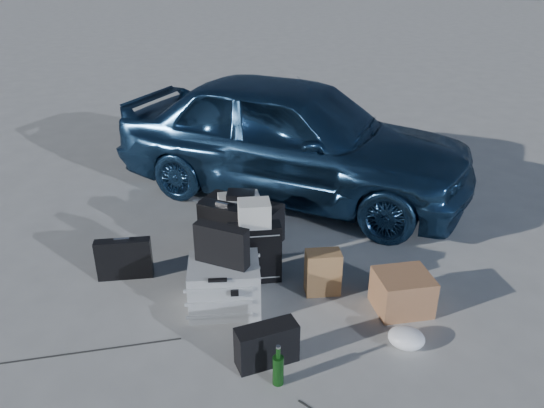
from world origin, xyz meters
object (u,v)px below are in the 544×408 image
Objects in this scene: duffel_bag at (242,221)px; pelican_case at (224,285)px; cardboard_box at (402,292)px; car at (292,137)px; green_bottle at (278,366)px; briefcase at (124,259)px; suitcase_right at (255,253)px; suitcase_left at (223,233)px.

pelican_case is at bearing -67.31° from duffel_bag.
pelican_case reaches higher than cardboard_box.
pelican_case is (-0.38, -2.29, -0.49)m from car.
green_bottle is at bearing -134.92° from cardboard_box.
cardboard_box is 1.41× the size of green_bottle.
cardboard_box reaches higher than green_bottle.
green_bottle is at bearing -53.44° from duffel_bag.
duffel_bag reaches higher than briefcase.
briefcase is 0.60× the size of duffel_bag.
suitcase_right is 1.79× the size of green_bottle.
green_bottle is (0.31, -1.21, -0.12)m from suitcase_right.
suitcase_left reaches higher than duffel_bag.
briefcase is at bearing 164.97° from car.
suitcase_right is at bearing -166.56° from car.
car is at bearing 115.46° from cardboard_box.
suitcase_left reaches higher than suitcase_right.
briefcase is 0.88× the size of suitcase_right.
car reaches higher than cardboard_box.
suitcase_left is 1.06× the size of suitcase_right.
duffel_bag is (0.10, 0.43, -0.09)m from suitcase_left.
cardboard_box is (1.45, -1.01, -0.04)m from duffel_bag.
suitcase_left reaches higher than pelican_case.
pelican_case is at bearing -32.77° from briefcase.
briefcase reaches higher than green_bottle.
suitcase_left is 0.44m from suitcase_right.
duffel_bag reaches higher than green_bottle.
car is 3.14m from green_bottle.
cardboard_box is at bearing -135.50° from car.
pelican_case is at bearing -60.23° from suitcase_left.
suitcase_left is (-0.13, 0.70, 0.08)m from pelican_case.
briefcase is at bearing 150.13° from pelican_case.
pelican_case is 1.17× the size of briefcase.
briefcase is at bearing 170.17° from suitcase_right.
car is at bearing 92.37° from green_bottle.
duffel_bag is (-0.03, 1.12, -0.01)m from pelican_case.
suitcase_right is at bearing -51.62° from duffel_bag.
suitcase_left is 1.63m from green_bottle.
cardboard_box is at bearing -27.27° from suitcase_right.
suitcase_right is at bearing 166.34° from cardboard_box.
cardboard_box is (1.55, -0.59, -0.13)m from suitcase_left.
suitcase_right reaches higher than duffel_bag.
briefcase is 1.12× the size of cardboard_box.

